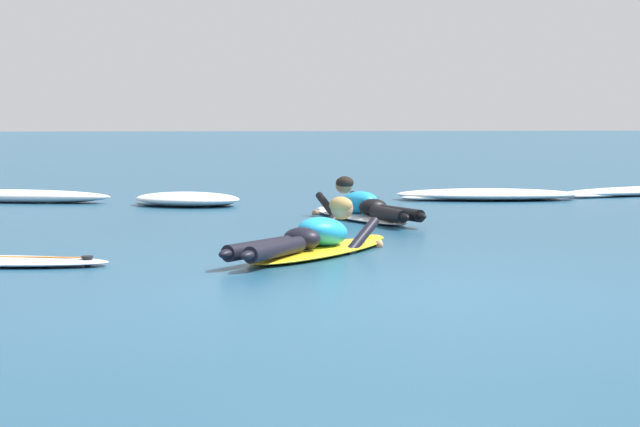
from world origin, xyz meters
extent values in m
plane|color=navy|center=(0.00, 10.00, 0.00)|extent=(120.00, 120.00, 0.00)
ellipsoid|color=yellow|center=(-0.28, 2.35, 0.04)|extent=(1.74, 2.22, 0.07)
ellipsoid|color=yellow|center=(0.32, 3.26, 0.05)|extent=(0.28, 0.28, 0.06)
ellipsoid|color=#1E9EDB|center=(-0.25, 2.39, 0.20)|extent=(0.69, 0.75, 0.34)
ellipsoid|color=black|center=(-0.46, 2.08, 0.17)|extent=(0.44, 0.42, 0.20)
cylinder|color=black|center=(-0.85, 1.63, 0.14)|extent=(0.64, 0.78, 0.14)
ellipsoid|color=black|center=(-1.11, 1.28, 0.14)|extent=(0.20, 0.24, 0.08)
cylinder|color=black|center=(-0.71, 1.54, 0.14)|extent=(0.56, 0.83, 0.14)
ellipsoid|color=black|center=(-0.93, 1.16, 0.14)|extent=(0.20, 0.24, 0.08)
cylinder|color=black|center=(-0.24, 2.81, 0.12)|extent=(0.41, 0.56, 0.35)
sphere|color=tan|center=(-0.02, 3.14, 0.02)|extent=(0.09, 0.09, 0.09)
cylinder|color=black|center=(0.12, 2.55, 0.12)|extent=(0.41, 0.56, 0.35)
sphere|color=tan|center=(0.32, 2.86, 0.02)|extent=(0.09, 0.09, 0.09)
sphere|color=tan|center=(-0.04, 2.70, 0.38)|extent=(0.21, 0.21, 0.21)
ellipsoid|color=#AD894C|center=(-0.05, 2.69, 0.41)|extent=(0.29, 0.29, 0.16)
ellipsoid|color=white|center=(0.49, 5.74, 0.04)|extent=(1.18, 2.24, 0.07)
ellipsoid|color=white|center=(0.15, 6.74, 0.05)|extent=(0.24, 0.25, 0.06)
ellipsoid|color=#1E9EDB|center=(0.47, 5.79, 0.20)|extent=(0.60, 0.78, 0.35)
ellipsoid|color=black|center=(0.60, 5.42, 0.17)|extent=(0.41, 0.37, 0.20)
cylinder|color=black|center=(0.70, 4.87, 0.14)|extent=(0.35, 0.81, 0.14)
ellipsoid|color=black|center=(0.81, 4.48, 0.14)|extent=(0.17, 0.24, 0.08)
cylinder|color=black|center=(0.85, 4.92, 0.14)|extent=(0.43, 0.79, 0.14)
ellipsoid|color=black|center=(1.00, 4.55, 0.14)|extent=(0.17, 0.24, 0.08)
cylinder|color=black|center=(0.14, 6.08, 0.12)|extent=(0.28, 0.60, 0.34)
sphere|color=#8C6647|center=(0.02, 6.45, 0.02)|extent=(0.09, 0.09, 0.09)
cylinder|color=black|center=(0.57, 6.20, 0.12)|extent=(0.28, 0.60, 0.34)
sphere|color=#8C6647|center=(0.45, 6.55, 0.02)|extent=(0.09, 0.09, 0.09)
sphere|color=#8C6647|center=(0.34, 6.17, 0.38)|extent=(0.21, 0.21, 0.21)
ellipsoid|color=black|center=(0.35, 6.15, 0.41)|extent=(0.27, 0.26, 0.16)
cone|color=black|center=(-2.26, 1.68, 0.01)|extent=(0.12, 0.12, 0.16)
ellipsoid|color=white|center=(4.50, 9.11, 0.04)|extent=(1.17, 0.81, 0.07)
ellipsoid|color=white|center=(-1.60, 7.99, 0.09)|extent=(1.74, 1.47, 0.19)
ellipsoid|color=white|center=(-1.20, 7.98, 0.07)|extent=(0.72, 0.71, 0.13)
ellipsoid|color=white|center=(-2.04, 8.08, 0.05)|extent=(0.69, 0.66, 0.10)
ellipsoid|color=white|center=(2.69, 8.74, 0.08)|extent=(2.69, 1.20, 0.16)
ellipsoid|color=white|center=(3.35, 8.82, 0.06)|extent=(0.99, 0.59, 0.11)
ellipsoid|color=white|center=(1.90, 8.72, 0.04)|extent=(0.98, 0.56, 0.09)
ellipsoid|color=white|center=(-4.02, 8.80, 0.09)|extent=(2.82, 1.16, 0.18)
ellipsoid|color=white|center=(-3.33, 8.72, 0.06)|extent=(1.02, 0.39, 0.13)
camera|label=1|loc=(-1.18, -8.24, 1.27)|focal=67.14mm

